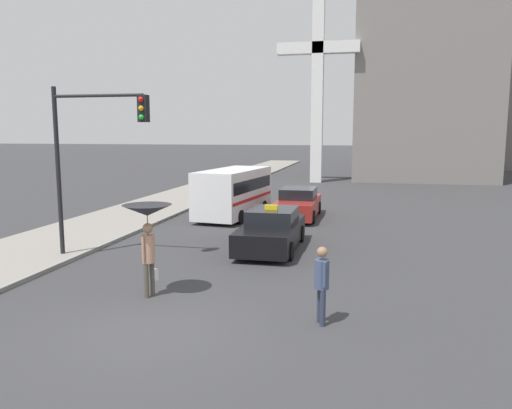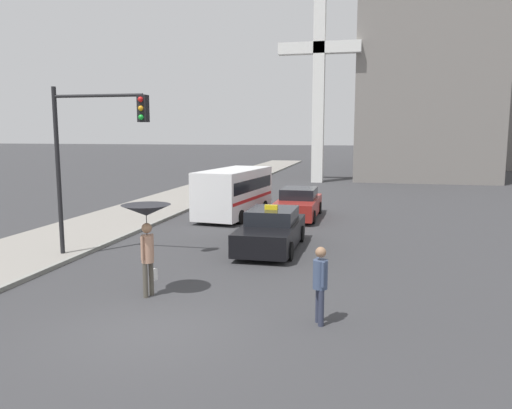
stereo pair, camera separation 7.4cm
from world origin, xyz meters
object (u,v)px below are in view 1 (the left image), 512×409
at_px(taxi, 272,230).
at_px(ambulance_van, 234,191).
at_px(sedan_red, 298,204).
at_px(traffic_light, 93,141).
at_px(monument_cross, 318,77).
at_px(pedestrian_man, 322,279).
at_px(pedestrian_with_umbrella, 147,220).

bearing_deg(taxi, ambulance_van, -63.90).
xyz_separation_m(sedan_red, traffic_light, (-5.16, -9.21, 3.10)).
bearing_deg(taxi, sedan_red, -90.35).
height_order(ambulance_van, monument_cross, monument_cross).
bearing_deg(pedestrian_man, ambulance_van, -178.66).
height_order(taxi, traffic_light, traffic_light).
distance_m(sedan_red, traffic_light, 11.01).
height_order(pedestrian_with_umbrella, traffic_light, traffic_light).
bearing_deg(monument_cross, pedestrian_man, -84.22).
distance_m(taxi, pedestrian_man, 6.94).
bearing_deg(traffic_light, taxi, 27.22).
height_order(taxi, sedan_red, taxi).
xyz_separation_m(pedestrian_man, traffic_light, (-7.42, 3.91, 2.77)).
relative_size(ambulance_van, monument_cross, 0.38).
distance_m(pedestrian_with_umbrella, pedestrian_man, 4.48).
bearing_deg(pedestrian_man, pedestrian_with_umbrella, -123.10).
distance_m(ambulance_van, traffic_light, 9.31).
height_order(sedan_red, pedestrian_with_umbrella, pedestrian_with_umbrella).
bearing_deg(ambulance_van, taxi, 123.42).
height_order(sedan_red, monument_cross, monument_cross).
xyz_separation_m(traffic_light, monument_cross, (4.33, 26.60, 4.59)).
height_order(taxi, pedestrian_man, pedestrian_man).
xyz_separation_m(ambulance_van, pedestrian_with_umbrella, (0.98, -11.72, 0.64)).
distance_m(traffic_light, monument_cross, 27.34).
bearing_deg(pedestrian_with_umbrella, pedestrian_man, -86.62).
bearing_deg(traffic_light, monument_cross, 80.76).
bearing_deg(monument_cross, ambulance_van, -96.94).
distance_m(sedan_red, pedestrian_with_umbrella, 12.46).
bearing_deg(sedan_red, traffic_light, 60.73).
xyz_separation_m(ambulance_van, pedestrian_man, (5.27, -12.62, -0.29)).
bearing_deg(taxi, pedestrian_with_umbrella, 70.50).
height_order(pedestrian_man, monument_cross, monument_cross).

